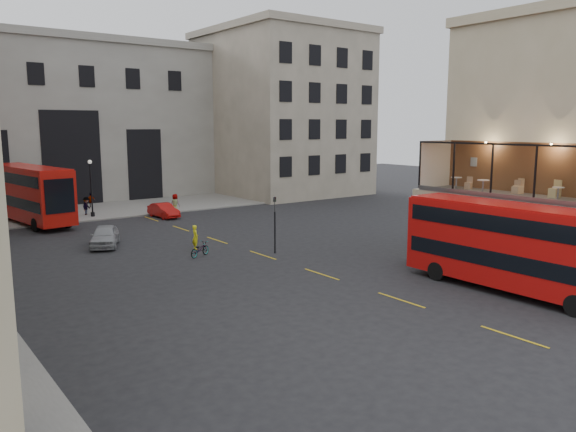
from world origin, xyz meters
TOP-DOWN VIEW (x-y plane):
  - ground at (0.00, 0.00)m, footprint 140.00×140.00m
  - host_building_main at (9.95, 0.00)m, footprint 7.26×11.40m
  - host_frontage at (6.50, 0.00)m, footprint 3.00×11.00m
  - cafe_floor at (6.50, 0.00)m, footprint 3.00×10.00m
  - gateway at (-5.00, 47.99)m, footprint 35.00×10.60m
  - building_right at (20.00, 39.97)m, footprint 16.60×18.60m
  - pavement_far at (-6.00, 38.00)m, footprint 40.00×12.00m
  - traffic_light_near at (-1.00, 12.00)m, footprint 0.16×0.20m
  - street_lamp_b at (-6.00, 34.00)m, footprint 0.36×0.36m
  - bus_near at (3.50, -2.33)m, footprint 2.73×11.36m
  - bus_far at (-11.23, 34.15)m, footprint 4.48×12.74m
  - car_a at (-9.34, 20.96)m, footprint 3.45×4.72m
  - car_b at (-0.70, 30.16)m, footprint 1.61×4.09m
  - bicycle at (-5.45, 14.20)m, footprint 1.89×1.30m
  - cyclist at (-4.72, 16.20)m, footprint 0.50×0.68m
  - pedestrian_b at (-6.15, 35.24)m, footprint 1.28×1.33m
  - pedestrian_c at (-4.22, 40.00)m, footprint 0.94×0.45m
  - pedestrian_d at (1.09, 31.46)m, footprint 1.04×1.13m
  - cafe_table_near at (5.95, -3.27)m, footprint 0.58×0.58m
  - cafe_table_mid at (5.40, 0.76)m, footprint 0.66×0.66m
  - cafe_table_far at (5.83, 2.87)m, footprint 0.64×0.64m
  - cafe_chair_a at (7.19, -2.45)m, footprint 0.54×0.54m
  - cafe_chair_b at (7.20, -0.19)m, footprint 0.43×0.43m
  - cafe_chair_c at (7.34, -0.25)m, footprint 0.50×0.50m
  - cafe_chair_d at (7.02, 2.86)m, footprint 0.44×0.44m

SIDE VIEW (x-z plane):
  - ground at x=0.00m, z-range 0.00..0.00m
  - pavement_far at x=-6.00m, z-range 0.00..0.12m
  - bicycle at x=-5.45m, z-range 0.00..0.94m
  - car_b at x=-0.70m, z-range 0.00..1.32m
  - car_a at x=-9.34m, z-range 0.00..1.49m
  - pedestrian_c at x=-4.22m, z-range 0.00..1.56m
  - cyclist at x=-4.72m, z-range 0.00..1.71m
  - pedestrian_b at x=-6.15m, z-range 0.00..1.81m
  - pedestrian_d at x=1.09m, z-range 0.00..1.93m
  - host_frontage at x=6.50m, z-range 0.00..4.50m
  - street_lamp_b at x=-6.00m, z-range -0.27..5.06m
  - traffic_light_near at x=-1.00m, z-range 0.52..4.32m
  - bus_near at x=3.50m, z-range 0.28..4.80m
  - bus_far at x=-11.23m, z-range 0.31..5.29m
  - cafe_floor at x=6.50m, z-range 4.50..4.60m
  - cafe_chair_d at x=7.02m, z-range 4.45..5.21m
  - cafe_chair_b at x=7.20m, z-range 4.45..5.22m
  - cafe_chair_c at x=7.34m, z-range 4.43..5.30m
  - cafe_chair_a at x=7.19m, z-range 4.41..5.37m
  - cafe_table_near at x=5.95m, z-range 4.72..5.45m
  - cafe_table_far at x=5.83m, z-range 4.73..5.53m
  - cafe_table_mid at x=5.40m, z-range 4.73..5.56m
  - host_building_main at x=9.95m, z-range 0.24..15.34m
  - gateway at x=-5.00m, z-range 0.39..18.39m
  - building_right at x=20.00m, z-range 0.39..20.39m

